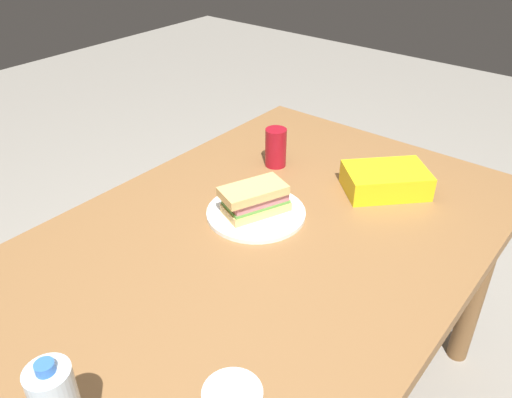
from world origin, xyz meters
name	(u,v)px	position (x,y,z in m)	size (l,w,h in m)	color
dining_table	(255,269)	(0.00, 0.00, 0.63)	(1.51, 0.97, 0.72)	olive
paper_plate	(256,213)	(-0.10, -0.07, 0.73)	(0.27, 0.27, 0.01)	white
sandwich	(255,199)	(-0.09, -0.07, 0.77)	(0.20, 0.15, 0.08)	#DBB26B
soda_can_red	(276,147)	(-0.35, -0.20, 0.78)	(0.07, 0.07, 0.12)	maroon
chip_bag	(386,180)	(-0.43, 0.14, 0.76)	(0.23, 0.15, 0.07)	yellow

